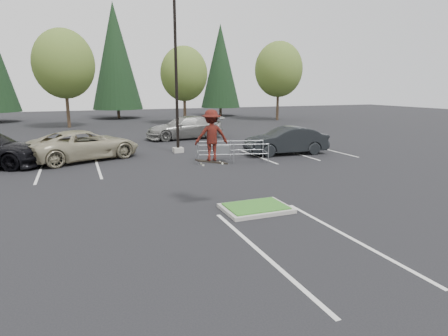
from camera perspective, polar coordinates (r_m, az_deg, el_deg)
name	(u,v)px	position (r m, az deg, el deg)	size (l,w,h in m)	color
ground	(256,210)	(12.66, 4.86, -6.40)	(120.00, 120.00, 0.00)	black
grass_median	(256,208)	(12.64, 4.87, -6.06)	(2.20, 1.60, 0.16)	gray
stall_lines	(173,175)	(17.69, -7.85, -1.06)	(22.62, 17.60, 0.01)	silver
light_pole	(176,78)	(23.47, -7.29, 13.42)	(0.70, 0.60, 10.12)	gray
decid_b	(64,66)	(41.30, -23.20, 14.08)	(5.89, 5.89, 9.64)	#38281C
decid_c	(184,76)	(42.14, -6.14, 13.83)	(5.12, 5.12, 8.38)	#38281C
decid_d	(278,71)	(47.28, 8.28, 14.40)	(5.76, 5.76, 9.43)	#38281C
conif_b	(115,56)	(51.64, -16.24, 16.01)	(6.38, 6.38, 14.50)	#38281C
conif_c	(220,66)	(53.91, -0.55, 15.23)	(5.50, 5.50, 12.50)	#38281C
cart_corral	(224,149)	(20.53, 0.02, 2.85)	(4.06, 2.30, 1.09)	gray
skateboarder	(212,136)	(12.55, -1.91, 4.94)	(1.18, 0.77, 1.88)	black
car_l_tan	(84,145)	(22.45, -20.60, 3.27)	(2.78, 6.03, 1.68)	tan
car_r_charc	(286,141)	(23.23, 9.43, 4.14)	(1.76, 5.04, 1.66)	black
car_far_silver	(185,128)	(29.99, -5.98, 6.14)	(2.47, 6.08, 1.77)	gray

